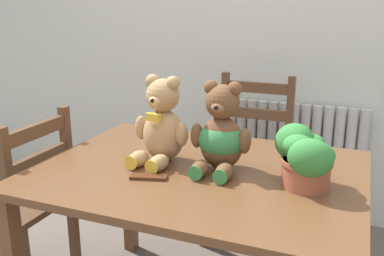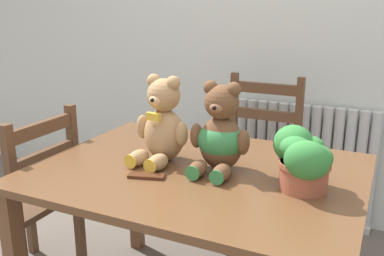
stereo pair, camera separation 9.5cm
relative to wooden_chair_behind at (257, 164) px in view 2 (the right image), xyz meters
The scene contains 9 objects.
wall_back 0.93m from the wooden_chair_behind, 89.65° to the left, with size 8.00×0.04×2.60m, color silver.
radiator 0.41m from the wooden_chair_behind, 60.42° to the left, with size 0.88×0.10×0.76m.
dining_table 0.85m from the wooden_chair_behind, 89.83° to the right, with size 1.25×0.94×0.73m.
wooden_chair_behind is the anchor object (origin of this frame).
wooden_chair_side 1.24m from the wooden_chair_behind, 133.57° to the right, with size 0.39×0.42×0.89m.
teddy_bear_left 0.92m from the wooden_chair_behind, 101.79° to the right, with size 0.25×0.26×0.35m.
teddy_bear_right 0.90m from the wooden_chair_behind, 84.15° to the right, with size 0.24×0.24×0.35m.
potted_plant 1.02m from the wooden_chair_behind, 64.52° to the right, with size 0.22×0.22×0.21m.
chocolate_bar 1.04m from the wooden_chair_behind, 97.66° to the right, with size 0.14×0.05×0.01m, color #472314.
Camera 2 is at (0.65, -0.95, 1.35)m, focal length 40.00 mm.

